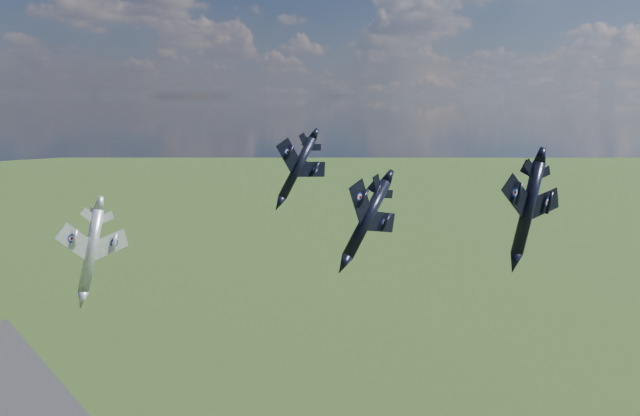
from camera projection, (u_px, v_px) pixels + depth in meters
jet_lead_navy at (367, 219)px, 74.92m from camera, size 11.31×15.47×8.98m
jet_right_navy at (528, 208)px, 68.89m from camera, size 12.30×15.47×5.65m
jet_high_navy at (297, 168)px, 92.28m from camera, size 11.65×14.94×7.56m
jet_left_silver at (91, 250)px, 68.88m from camera, size 11.33×14.02×4.92m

